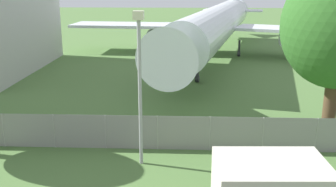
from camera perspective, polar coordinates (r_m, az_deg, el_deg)
The scene contains 3 objects.
perimeter_fence at distance 19.20m, azimuth -1.57°, elevation -5.70°, with size 56.07×0.07×1.73m.
airplane at distance 42.82m, azimuth 7.27°, elevation 9.98°, with size 34.12×41.89×11.16m.
light_mast at distance 16.75m, azimuth -4.14°, elevation 3.08°, with size 0.44×0.44×6.80m.
Camera 1 is at (1.32, -6.91, 7.94)m, focal length 42.00 mm.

